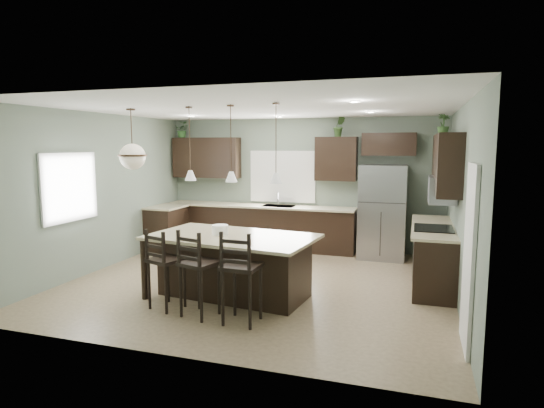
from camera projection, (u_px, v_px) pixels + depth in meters
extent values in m
plane|color=#9E8466|center=(259.00, 282.00, 7.43)|extent=(6.00, 6.00, 0.00)
cube|color=white|center=(469.00, 257.00, 4.94)|extent=(0.04, 0.82, 2.04)
cube|color=white|center=(283.00, 176.00, 9.94)|extent=(1.35, 0.02, 1.00)
cube|color=white|center=(69.00, 187.00, 7.38)|extent=(0.02, 1.10, 1.00)
cube|color=black|center=(167.00, 228.00, 9.79)|extent=(0.60, 0.90, 0.90)
cube|color=#BEB590|center=(167.00, 207.00, 9.73)|extent=(0.66, 0.96, 0.04)
cube|color=black|center=(259.00, 227.00, 9.94)|extent=(4.20, 0.60, 0.90)
cube|color=#BEB590|center=(259.00, 206.00, 9.86)|extent=(4.20, 0.66, 0.04)
cube|color=gray|center=(279.00, 206.00, 9.73)|extent=(0.70, 0.45, 0.01)
cylinder|color=silver|center=(278.00, 200.00, 9.68)|extent=(0.02, 0.02, 0.28)
cube|color=black|center=(207.00, 158.00, 10.27)|extent=(1.55, 0.34, 0.90)
cube|color=black|center=(336.00, 159.00, 9.38)|extent=(0.85, 0.34, 0.90)
cube|color=black|center=(389.00, 144.00, 9.02)|extent=(1.05, 0.34, 0.45)
cube|color=black|center=(433.00, 255.00, 7.39)|extent=(0.60, 2.35, 0.90)
cube|color=#BEB590|center=(433.00, 227.00, 7.33)|extent=(0.66, 2.35, 0.04)
cube|color=black|center=(434.00, 228.00, 7.07)|extent=(0.58, 0.75, 0.02)
cube|color=gray|center=(413.00, 258.00, 7.22)|extent=(0.01, 0.72, 0.60)
cube|color=black|center=(446.00, 163.00, 7.15)|extent=(0.34, 2.35, 0.90)
cube|color=gray|center=(442.00, 190.00, 6.96)|extent=(0.40, 0.75, 0.40)
cube|color=#98979F|center=(383.00, 212.00, 8.95)|extent=(0.90, 0.74, 1.85)
cube|color=black|center=(232.00, 266.00, 6.66)|extent=(2.53, 1.63, 0.92)
cylinder|color=white|center=(220.00, 230.00, 6.68)|extent=(0.24, 0.24, 0.14)
cube|color=black|center=(167.00, 269.00, 6.19)|extent=(0.52, 0.52, 1.12)
cube|color=black|center=(200.00, 273.00, 5.90)|extent=(0.53, 0.53, 1.16)
cube|color=black|center=(242.00, 277.00, 5.67)|extent=(0.45, 0.45, 1.20)
imported|color=#295424|center=(182.00, 130.00, 10.33)|extent=(0.37, 0.34, 0.36)
imported|color=#345525|center=(339.00, 126.00, 9.25)|extent=(0.29, 0.27, 0.43)
imported|color=#315525|center=(443.00, 125.00, 7.84)|extent=(0.27, 0.27, 0.37)
plane|color=slate|center=(301.00, 184.00, 9.85)|extent=(6.00, 0.00, 6.00)
plane|color=slate|center=(169.00, 227.00, 4.65)|extent=(6.00, 0.00, 6.00)
plane|color=slate|center=(101.00, 192.00, 8.16)|extent=(0.00, 5.50, 5.50)
plane|color=slate|center=(461.00, 205.00, 6.35)|extent=(0.00, 5.50, 5.50)
plane|color=white|center=(258.00, 108.00, 7.07)|extent=(6.00, 6.00, 0.00)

